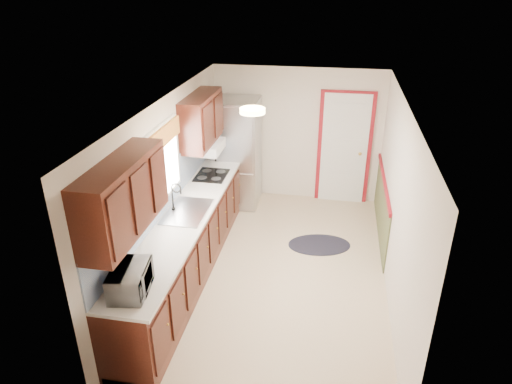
% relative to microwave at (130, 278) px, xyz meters
% --- Properties ---
extents(room_shell, '(3.20, 5.20, 2.52)m').
position_rel_microwave_xyz_m(room_shell, '(1.20, 1.93, 0.09)').
color(room_shell, '#C7AF8C').
rests_on(room_shell, ground).
extents(kitchen_run, '(0.63, 4.00, 2.20)m').
position_rel_microwave_xyz_m(kitchen_run, '(-0.04, 1.64, -0.30)').
color(kitchen_run, '#36130C').
rests_on(kitchen_run, ground).
extents(back_wall_trim, '(1.12, 2.30, 2.08)m').
position_rel_microwave_xyz_m(back_wall_trim, '(2.19, 4.14, -0.22)').
color(back_wall_trim, maroon).
rests_on(back_wall_trim, ground).
extents(ceiling_fixture, '(0.30, 0.30, 0.06)m').
position_rel_microwave_xyz_m(ceiling_fixture, '(0.90, 1.73, 1.25)').
color(ceiling_fixture, '#FFD88C').
rests_on(ceiling_fixture, room_shell).
extents(microwave, '(0.36, 0.55, 0.35)m').
position_rel_microwave_xyz_m(microwave, '(0.00, 0.00, 0.00)').
color(microwave, white).
rests_on(microwave, kitchen_run).
extents(refrigerator, '(0.81, 0.80, 1.91)m').
position_rel_microwave_xyz_m(refrigerator, '(0.18, 3.98, -0.16)').
color(refrigerator, '#B7B7BC').
rests_on(refrigerator, ground).
extents(rug, '(1.07, 0.80, 0.01)m').
position_rel_microwave_xyz_m(rug, '(1.76, 2.73, -1.11)').
color(rug, black).
rests_on(rug, ground).
extents(cooktop, '(0.47, 0.56, 0.02)m').
position_rel_microwave_xyz_m(cooktop, '(0.01, 2.96, -0.16)').
color(cooktop, black).
rests_on(cooktop, kitchen_run).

